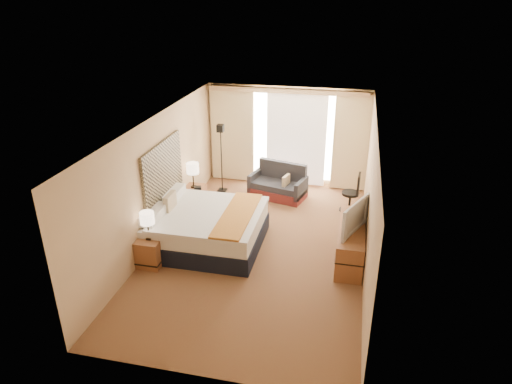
% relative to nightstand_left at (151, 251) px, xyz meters
% --- Properties ---
extents(floor, '(4.20, 7.00, 0.02)m').
position_rel_nightstand_left_xyz_m(floor, '(1.87, 1.05, -0.28)').
color(floor, '#4F1618').
rests_on(floor, ground).
extents(ceiling, '(4.20, 7.00, 0.02)m').
position_rel_nightstand_left_xyz_m(ceiling, '(1.87, 1.05, 2.33)').
color(ceiling, white).
rests_on(ceiling, wall_back).
extents(wall_back, '(4.20, 0.02, 2.60)m').
position_rel_nightstand_left_xyz_m(wall_back, '(1.87, 4.55, 1.02)').
color(wall_back, tan).
rests_on(wall_back, ground).
extents(wall_front, '(4.20, 0.02, 2.60)m').
position_rel_nightstand_left_xyz_m(wall_front, '(1.87, -2.45, 1.02)').
color(wall_front, tan).
rests_on(wall_front, ground).
extents(wall_left, '(0.02, 7.00, 2.60)m').
position_rel_nightstand_left_xyz_m(wall_left, '(-0.23, 1.05, 1.02)').
color(wall_left, tan).
rests_on(wall_left, ground).
extents(wall_right, '(0.02, 7.00, 2.60)m').
position_rel_nightstand_left_xyz_m(wall_right, '(3.97, 1.05, 1.02)').
color(wall_right, tan).
rests_on(wall_right, ground).
extents(headboard, '(0.06, 1.85, 1.50)m').
position_rel_nightstand_left_xyz_m(headboard, '(-0.19, 1.25, 1.01)').
color(headboard, black).
rests_on(headboard, wall_left).
extents(nightstand_left, '(0.45, 0.52, 0.55)m').
position_rel_nightstand_left_xyz_m(nightstand_left, '(0.00, 0.00, 0.00)').
color(nightstand_left, '#965936').
rests_on(nightstand_left, floor).
extents(nightstand_right, '(0.45, 0.52, 0.55)m').
position_rel_nightstand_left_xyz_m(nightstand_right, '(0.00, 2.50, 0.00)').
color(nightstand_right, '#965936').
rests_on(nightstand_right, floor).
extents(media_dresser, '(0.50, 1.80, 0.70)m').
position_rel_nightstand_left_xyz_m(media_dresser, '(3.70, 1.05, 0.07)').
color(media_dresser, '#965936').
rests_on(media_dresser, floor).
extents(window, '(2.30, 0.02, 2.30)m').
position_rel_nightstand_left_xyz_m(window, '(2.12, 4.52, 1.04)').
color(window, white).
rests_on(window, wall_back).
extents(curtains, '(4.12, 0.19, 2.56)m').
position_rel_nightstand_left_xyz_m(curtains, '(1.87, 4.44, 1.13)').
color(curtains, beige).
rests_on(curtains, floor).
extents(bed, '(2.20, 2.01, 1.07)m').
position_rel_nightstand_left_xyz_m(bed, '(0.81, 0.93, 0.12)').
color(bed, black).
rests_on(bed, floor).
extents(loveseat, '(1.51, 1.05, 0.86)m').
position_rel_nightstand_left_xyz_m(loveseat, '(1.83, 3.59, 0.01)').
color(loveseat, maroon).
rests_on(loveseat, floor).
extents(floor_lamp, '(0.22, 0.22, 1.78)m').
position_rel_nightstand_left_xyz_m(floor_lamp, '(0.34, 3.63, 0.98)').
color(floor_lamp, black).
rests_on(floor_lamp, floor).
extents(desk_chair, '(0.46, 0.46, 0.95)m').
position_rel_nightstand_left_xyz_m(desk_chair, '(3.67, 3.15, 0.15)').
color(desk_chair, black).
rests_on(desk_chair, floor).
extents(lamp_left, '(0.27, 0.27, 0.56)m').
position_rel_nightstand_left_xyz_m(lamp_left, '(0.00, -0.01, 0.71)').
color(lamp_left, black).
rests_on(lamp_left, nightstand_left).
extents(lamp_right, '(0.29, 0.29, 0.61)m').
position_rel_nightstand_left_xyz_m(lamp_right, '(-0.01, 2.46, 0.75)').
color(lamp_right, black).
rests_on(lamp_right, nightstand_right).
extents(tissue_box, '(0.14, 0.14, 0.11)m').
position_rel_nightstand_left_xyz_m(tissue_box, '(0.02, 0.17, 0.33)').
color(tissue_box, '#93C1E3').
rests_on(tissue_box, nightstand_left).
extents(telephone, '(0.20, 0.18, 0.06)m').
position_rel_nightstand_left_xyz_m(telephone, '(0.12, 2.39, 0.31)').
color(telephone, black).
rests_on(telephone, nightstand_right).
extents(television, '(0.55, 1.03, 0.61)m').
position_rel_nightstand_left_xyz_m(television, '(3.65, 0.89, 0.73)').
color(television, black).
rests_on(television, media_dresser).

